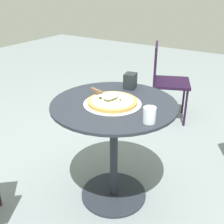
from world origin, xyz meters
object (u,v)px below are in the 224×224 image
pizza_server (102,93)px  napkin_dispenser (130,81)px  patio_table (114,133)px  patio_chair_near (165,77)px  drinking_cup (149,115)px  pizza_on_tray (112,102)px

pizza_server → napkin_dispenser: bearing=81.8°
patio_table → napkin_dispenser: napkin_dispenser is taller
patio_table → patio_chair_near: patio_chair_near is taller
patio_table → patio_chair_near: 1.43m
pizza_server → patio_chair_near: patio_chair_near is taller
drinking_cup → patio_table: bearing=157.8°
pizza_on_tray → napkin_dispenser: (-0.04, 0.31, 0.04)m
patio_table → pizza_on_tray: pizza_on_tray is taller
pizza_server → napkin_dispenser: 0.30m
pizza_on_tray → patio_chair_near: bearing=98.7°
pizza_server → pizza_on_tray: bearing=-5.4°
patio_table → drinking_cup: size_ratio=9.05×
pizza_server → drinking_cup: bearing=-16.3°
patio_table → pizza_server: (-0.09, -0.01, 0.27)m
pizza_server → napkin_dispenser: napkin_dispenser is taller
pizza_on_tray → patio_table: bearing=78.3°
patio_table → napkin_dispenser: size_ratio=7.38×
patio_table → pizza_server: bearing=-173.4°
pizza_server → drinking_cup: size_ratio=2.38×
patio_chair_near → pizza_server: bearing=-84.5°
pizza_on_tray → pizza_server: size_ratio=1.72×
patio_table → pizza_server: pizza_server is taller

